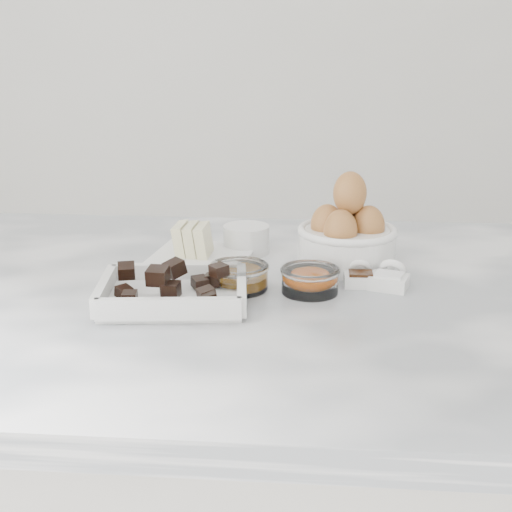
{
  "coord_description": "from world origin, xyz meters",
  "views": [
    {
      "loc": [
        0.1,
        -0.96,
        1.29
      ],
      "look_at": [
        0.02,
        0.03,
        0.98
      ],
      "focal_mm": 50.0,
      "sensor_mm": 36.0,
      "label": 1
    }
  ],
  "objects_px": {
    "sugar_ramekin": "(246,238)",
    "vanilla_spoon": "(360,277)",
    "egg_bowl": "(347,236)",
    "salt_spoon": "(390,278)",
    "butter_plate": "(200,251)",
    "honey_bowl": "(239,276)",
    "chocolate_dish": "(173,288)",
    "zest_bowl": "(310,279)"
  },
  "relations": [
    {
      "from": "butter_plate",
      "to": "sugar_ramekin",
      "type": "distance_m",
      "value": 0.09
    },
    {
      "from": "chocolate_dish",
      "to": "zest_bowl",
      "type": "xyz_separation_m",
      "value": [
        0.18,
        0.06,
        -0.0
      ]
    },
    {
      "from": "vanilla_spoon",
      "to": "zest_bowl",
      "type": "bearing_deg",
      "value": -151.6
    },
    {
      "from": "butter_plate",
      "to": "zest_bowl",
      "type": "bearing_deg",
      "value": -34.29
    },
    {
      "from": "sugar_ramekin",
      "to": "vanilla_spoon",
      "type": "xyz_separation_m",
      "value": [
        0.18,
        -0.14,
        -0.01
      ]
    },
    {
      "from": "butter_plate",
      "to": "vanilla_spoon",
      "type": "relative_size",
      "value": 2.98
    },
    {
      "from": "sugar_ramekin",
      "to": "zest_bowl",
      "type": "xyz_separation_m",
      "value": [
        0.11,
        -0.18,
        -0.01
      ]
    },
    {
      "from": "sugar_ramekin",
      "to": "salt_spoon",
      "type": "height_order",
      "value": "sugar_ramekin"
    },
    {
      "from": "chocolate_dish",
      "to": "salt_spoon",
      "type": "distance_m",
      "value": 0.31
    },
    {
      "from": "salt_spoon",
      "to": "butter_plate",
      "type": "bearing_deg",
      "value": 163.07
    },
    {
      "from": "vanilla_spoon",
      "to": "chocolate_dish",
      "type": "bearing_deg",
      "value": -158.99
    },
    {
      "from": "honey_bowl",
      "to": "sugar_ramekin",
      "type": "bearing_deg",
      "value": 92.08
    },
    {
      "from": "butter_plate",
      "to": "sugar_ramekin",
      "type": "height_order",
      "value": "butter_plate"
    },
    {
      "from": "chocolate_dish",
      "to": "sugar_ramekin",
      "type": "bearing_deg",
      "value": 72.51
    },
    {
      "from": "sugar_ramekin",
      "to": "vanilla_spoon",
      "type": "relative_size",
      "value": 1.33
    },
    {
      "from": "salt_spoon",
      "to": "egg_bowl",
      "type": "bearing_deg",
      "value": 121.76
    },
    {
      "from": "egg_bowl",
      "to": "honey_bowl",
      "type": "relative_size",
      "value": 1.8
    },
    {
      "from": "honey_bowl",
      "to": "salt_spoon",
      "type": "xyz_separation_m",
      "value": [
        0.22,
        0.03,
        -0.01
      ]
    },
    {
      "from": "honey_bowl",
      "to": "salt_spoon",
      "type": "distance_m",
      "value": 0.22
    },
    {
      "from": "egg_bowl",
      "to": "vanilla_spoon",
      "type": "height_order",
      "value": "egg_bowl"
    },
    {
      "from": "chocolate_dish",
      "to": "vanilla_spoon",
      "type": "distance_m",
      "value": 0.28
    },
    {
      "from": "sugar_ramekin",
      "to": "chocolate_dish",
      "type": "bearing_deg",
      "value": -107.49
    },
    {
      "from": "honey_bowl",
      "to": "vanilla_spoon",
      "type": "bearing_deg",
      "value": 10.97
    },
    {
      "from": "butter_plate",
      "to": "egg_bowl",
      "type": "relative_size",
      "value": 1.09
    },
    {
      "from": "sugar_ramekin",
      "to": "butter_plate",
      "type": "bearing_deg",
      "value": -137.24
    },
    {
      "from": "sugar_ramekin",
      "to": "salt_spoon",
      "type": "bearing_deg",
      "value": -34.3
    },
    {
      "from": "butter_plate",
      "to": "zest_bowl",
      "type": "xyz_separation_m",
      "value": [
        0.18,
        -0.12,
        -0.0
      ]
    },
    {
      "from": "zest_bowl",
      "to": "vanilla_spoon",
      "type": "xyz_separation_m",
      "value": [
        0.07,
        0.04,
        -0.01
      ]
    },
    {
      "from": "sugar_ramekin",
      "to": "honey_bowl",
      "type": "bearing_deg",
      "value": -87.92
    },
    {
      "from": "egg_bowl",
      "to": "zest_bowl",
      "type": "relative_size",
      "value": 1.84
    },
    {
      "from": "egg_bowl",
      "to": "vanilla_spoon",
      "type": "distance_m",
      "value": 0.1
    },
    {
      "from": "zest_bowl",
      "to": "vanilla_spoon",
      "type": "bearing_deg",
      "value": 28.4
    },
    {
      "from": "butter_plate",
      "to": "honey_bowl",
      "type": "bearing_deg",
      "value": -56.85
    },
    {
      "from": "butter_plate",
      "to": "honey_bowl",
      "type": "relative_size",
      "value": 1.97
    },
    {
      "from": "butter_plate",
      "to": "sugar_ramekin",
      "type": "xyz_separation_m",
      "value": [
        0.07,
        0.06,
        0.0
      ]
    },
    {
      "from": "vanilla_spoon",
      "to": "salt_spoon",
      "type": "height_order",
      "value": "salt_spoon"
    },
    {
      "from": "chocolate_dish",
      "to": "salt_spoon",
      "type": "relative_size",
      "value": 2.82
    },
    {
      "from": "honey_bowl",
      "to": "butter_plate",
      "type": "bearing_deg",
      "value": 123.15
    },
    {
      "from": "chocolate_dish",
      "to": "sugar_ramekin",
      "type": "xyz_separation_m",
      "value": [
        0.08,
        0.24,
        0.0
      ]
    },
    {
      "from": "honey_bowl",
      "to": "vanilla_spoon",
      "type": "distance_m",
      "value": 0.18
    },
    {
      "from": "egg_bowl",
      "to": "salt_spoon",
      "type": "bearing_deg",
      "value": -58.24
    },
    {
      "from": "egg_bowl",
      "to": "chocolate_dish",
      "type": "bearing_deg",
      "value": -142.21
    }
  ]
}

